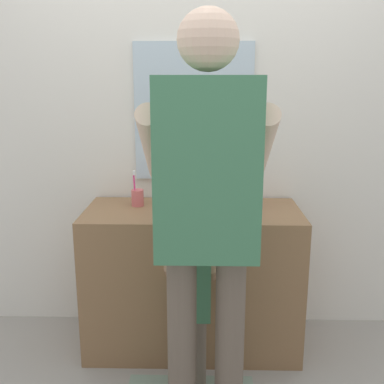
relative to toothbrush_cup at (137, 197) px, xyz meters
name	(u,v)px	position (x,y,z in m)	size (l,w,h in m)	color
ground_plane	(191,373)	(0.32, -0.38, -0.88)	(14.00, 14.00, 0.00)	#9E998E
back_wall	(194,111)	(0.32, 0.24, 0.47)	(4.40, 0.10, 2.70)	silver
vanity_cabinet	(193,278)	(0.32, -0.08, -0.47)	(1.21, 0.54, 0.83)	olive
sink_basin	(193,201)	(0.32, -0.10, 0.01)	(0.32, 0.32, 0.11)	white
faucet	(193,188)	(0.32, 0.10, 0.03)	(0.18, 0.14, 0.18)	#B7BABF
toothbrush_cup	(137,197)	(0.00, 0.00, 0.00)	(0.07, 0.07, 0.21)	#D86666
soap_bottle	(258,196)	(0.69, -0.03, 0.02)	(0.06, 0.06, 0.16)	#B27FC6
child_toddler	(191,296)	(0.32, -0.48, -0.37)	(0.26, 0.26, 0.85)	#6B5B4C
adult_parent	(207,196)	(0.39, -0.74, 0.20)	(0.56, 0.58, 1.80)	#6B5B4C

